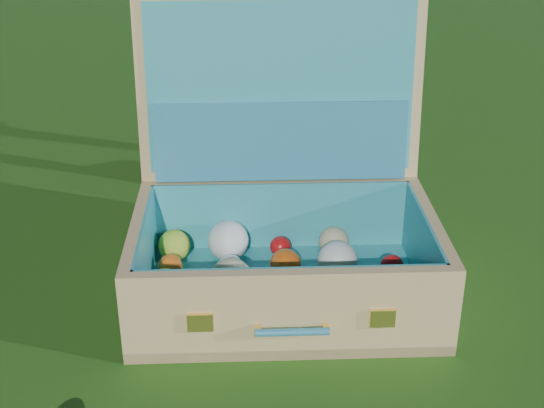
% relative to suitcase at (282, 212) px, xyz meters
% --- Properties ---
extents(ground, '(60.00, 60.00, 0.00)m').
position_rel_suitcase_xyz_m(ground, '(-0.15, -0.20, -0.18)').
color(ground, '#215114').
rests_on(ground, ground).
extents(suitcase, '(0.77, 0.68, 0.62)m').
position_rel_suitcase_xyz_m(suitcase, '(0.00, 0.00, 0.00)').
color(suitcase, '#D9B475').
rests_on(suitcase, ground).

